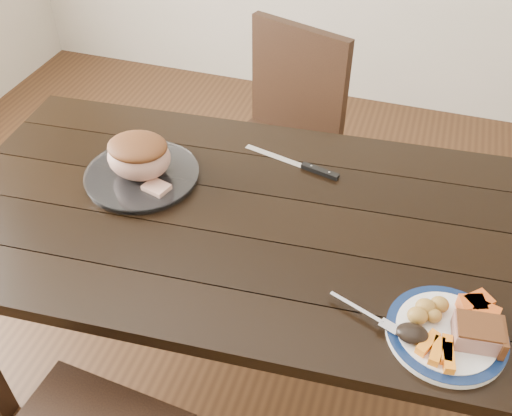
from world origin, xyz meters
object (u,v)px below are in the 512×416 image
(dining_table, at_px, (232,235))
(fork, at_px, (369,315))
(chair_far, at_px, (281,133))
(pork_slice, at_px, (478,333))
(roast_joint, at_px, (139,157))
(serving_platter, at_px, (142,176))
(carving_knife, at_px, (308,167))
(dinner_plate, at_px, (446,334))

(dining_table, relative_size, fork, 9.65)
(chair_far, height_order, pork_slice, chair_far)
(chair_far, height_order, roast_joint, chair_far)
(serving_platter, relative_size, carving_knife, 1.04)
(roast_joint, height_order, carving_knife, roast_joint)
(roast_joint, bearing_deg, dinner_plate, -18.63)
(fork, bearing_deg, pork_slice, 22.13)
(serving_platter, height_order, carving_knife, serving_platter)
(fork, bearing_deg, chair_far, 136.90)
(pork_slice, relative_size, carving_knife, 0.32)
(chair_far, xyz_separation_m, dinner_plate, (0.66, -0.98, 0.23))
(chair_far, distance_m, serving_platter, 0.75)
(chair_far, height_order, dinner_plate, chair_far)
(serving_platter, height_order, roast_joint, roast_joint)
(dinner_plate, bearing_deg, pork_slice, -4.76)
(dinner_plate, distance_m, carving_knife, 0.67)
(serving_platter, xyz_separation_m, pork_slice, (0.96, -0.31, 0.03))
(chair_far, bearing_deg, dinner_plate, 142.53)
(fork, xyz_separation_m, roast_joint, (-0.73, 0.31, 0.06))
(serving_platter, xyz_separation_m, fork, (0.73, -0.31, 0.01))
(dinner_plate, bearing_deg, dining_table, 157.64)
(serving_platter, height_order, fork, fork)
(pork_slice, xyz_separation_m, roast_joint, (-0.96, 0.31, 0.03))
(pork_slice, bearing_deg, roast_joint, 162.18)
(dining_table, xyz_separation_m, carving_knife, (0.16, 0.25, 0.10))
(fork, height_order, roast_joint, roast_joint)
(dinner_plate, distance_m, fork, 0.17)
(dinner_plate, distance_m, roast_joint, 0.95)
(dinner_plate, bearing_deg, fork, -176.44)
(pork_slice, height_order, carving_knife, pork_slice)
(dinner_plate, bearing_deg, chair_far, 123.94)
(dining_table, xyz_separation_m, pork_slice, (0.66, -0.25, 0.14))
(serving_platter, xyz_separation_m, carving_knife, (0.46, 0.20, -0.00))
(pork_slice, relative_size, roast_joint, 0.54)
(roast_joint, bearing_deg, serving_platter, -90.00)
(dining_table, distance_m, dinner_plate, 0.65)
(dinner_plate, xyz_separation_m, serving_platter, (-0.90, 0.30, 0.00))
(serving_platter, xyz_separation_m, roast_joint, (0.00, 0.00, 0.07))
(chair_far, xyz_separation_m, roast_joint, (-0.24, -0.68, 0.30))
(chair_far, xyz_separation_m, carving_knife, (0.22, -0.48, 0.23))
(dining_table, relative_size, chair_far, 1.79)
(chair_far, relative_size, fork, 5.39)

